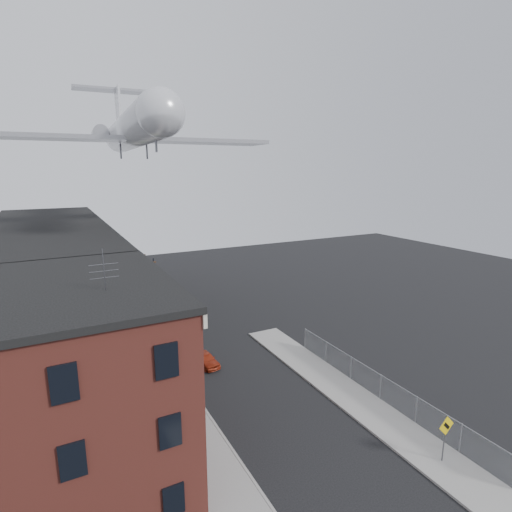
% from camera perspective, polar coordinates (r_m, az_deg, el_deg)
% --- Properties ---
extents(ground, '(120.00, 120.00, 0.00)m').
position_cam_1_polar(ground, '(23.38, 13.05, -29.47)').
color(ground, black).
rests_on(ground, ground).
extents(sidewalk_left, '(3.00, 62.00, 0.12)m').
position_cam_1_polar(sidewalk_left, '(40.47, -16.68, -10.64)').
color(sidewalk_left, gray).
rests_on(sidewalk_left, ground).
extents(sidewalk_right, '(3.00, 26.00, 0.12)m').
position_cam_1_polar(sidewalk_right, '(29.94, 13.66, -19.05)').
color(sidewalk_right, gray).
rests_on(sidewalk_right, ground).
extents(curb_left, '(0.15, 62.00, 0.14)m').
position_cam_1_polar(curb_left, '(40.72, -14.65, -10.35)').
color(curb_left, gray).
rests_on(curb_left, ground).
extents(curb_right, '(0.15, 26.00, 0.14)m').
position_cam_1_polar(curb_right, '(29.12, 11.37, -19.89)').
color(curb_right, gray).
rests_on(curb_right, ground).
extents(corner_building, '(10.31, 12.30, 12.15)m').
position_cam_1_polar(corner_building, '(22.37, -25.61, -16.41)').
color(corner_building, '#3B1C13').
rests_on(corner_building, ground).
extents(row_house_a, '(11.98, 7.00, 10.30)m').
position_cam_1_polar(row_house_a, '(31.13, -26.33, -8.43)').
color(row_house_a, '#62625F').
rests_on(row_house_a, ground).
extents(row_house_b, '(11.98, 7.00, 10.30)m').
position_cam_1_polar(row_house_b, '(37.81, -26.67, -4.93)').
color(row_house_b, '#75695D').
rests_on(row_house_b, ground).
extents(row_house_c, '(11.98, 7.00, 10.30)m').
position_cam_1_polar(row_house_c, '(44.58, -26.90, -2.48)').
color(row_house_c, '#62625F').
rests_on(row_house_c, ground).
extents(row_house_d, '(11.98, 7.00, 10.30)m').
position_cam_1_polar(row_house_d, '(51.42, -27.08, -0.69)').
color(row_house_d, '#75695D').
rests_on(row_house_d, ground).
extents(row_house_e, '(11.98, 7.00, 10.30)m').
position_cam_1_polar(row_house_e, '(58.29, -27.21, 0.69)').
color(row_house_e, '#62625F').
rests_on(row_house_e, ground).
extents(chainlink_fence, '(0.06, 18.06, 1.90)m').
position_cam_1_polar(chainlink_fence, '(29.77, 17.36, -17.39)').
color(chainlink_fence, gray).
rests_on(chainlink_fence, ground).
extents(warning_sign, '(1.10, 0.11, 2.80)m').
position_cam_1_polar(warning_sign, '(25.13, 25.45, -21.73)').
color(warning_sign, '#515156').
rests_on(warning_sign, ground).
extents(utility_pole, '(1.80, 0.26, 9.00)m').
position_cam_1_polar(utility_pole, '(33.30, -15.29, -7.07)').
color(utility_pole, black).
rests_on(utility_pole, ground).
extents(street_tree, '(3.22, 3.20, 5.20)m').
position_cam_1_polar(street_tree, '(43.04, -17.68, -4.53)').
color(street_tree, black).
rests_on(street_tree, ground).
extents(car_near, '(1.69, 3.31, 1.08)m').
position_cam_1_polar(car_near, '(33.38, -7.22, -14.38)').
color(car_near, '#9F2B14').
rests_on(car_near, ground).
extents(car_mid, '(1.80, 4.18, 1.34)m').
position_cam_1_polar(car_mid, '(41.64, -12.31, -8.83)').
color(car_mid, black).
rests_on(car_mid, ground).
extents(car_far, '(1.79, 3.92, 1.11)m').
position_cam_1_polar(car_far, '(47.95, -15.15, -6.28)').
color(car_far, gray).
rests_on(car_far, ground).
extents(airplane, '(25.42, 29.02, 8.40)m').
position_cam_1_polar(airplane, '(42.46, -17.14, 16.89)').
color(airplane, silver).
rests_on(airplane, ground).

